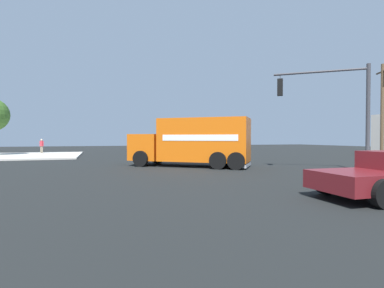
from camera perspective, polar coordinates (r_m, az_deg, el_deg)
The scene contains 6 objects.
ground_plane at distance 19.95m, azimuth -2.65°, elevation -3.99°, with size 100.00×100.00×0.00m, color black.
sidewalk_corner_near at distance 32.66m, azimuth -31.06°, elevation -2.02°, with size 11.22×11.22×0.14m, color beige.
delivery_truck at distance 18.29m, azimuth 0.40°, elevation 0.42°, with size 6.50×7.58×3.02m.
traffic_light_primary at distance 17.43m, azimuth 26.19°, elevation 7.72°, with size 3.01×3.90×5.51m.
pedestrian_near_corner at distance 35.55m, azimuth -27.55°, elevation -0.21°, with size 0.38×0.45×1.56m.
utility_pole at distance 32.40m, azimuth 33.43°, elevation 5.75°, with size 2.05×1.01×8.69m.
Camera 1 is at (19.15, -5.29, 1.79)m, focal length 27.03 mm.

